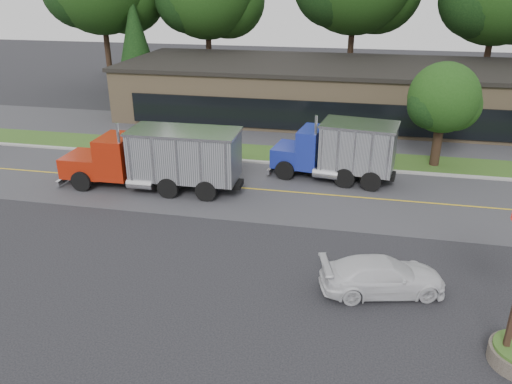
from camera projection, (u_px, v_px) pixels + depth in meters
ground at (208, 279)px, 19.18m from camera, size 140.00×140.00×0.00m
road at (256, 189)px, 27.27m from camera, size 60.00×8.00×0.02m
center_line at (256, 189)px, 27.27m from camera, size 60.00×0.12×0.01m
curb at (269, 164)px, 31.05m from camera, size 60.00×0.30×0.12m
grass_verge at (274, 154)px, 32.67m from camera, size 60.00×3.40×0.03m
far_parking at (286, 133)px, 37.17m from camera, size 60.00×7.00×0.02m
strip_mall at (321, 91)px, 41.40m from camera, size 32.00×12.00×4.00m
evergreen_left at (135, 41)px, 47.09m from camera, size 4.16×4.16×9.44m
tree_verge at (444, 101)px, 29.26m from camera, size 4.39×4.14×6.27m
dump_truck_red at (161, 157)px, 26.68m from camera, size 9.96×2.77×3.36m
dump_truck_blue at (341, 149)px, 27.97m from camera, size 7.11×3.57×3.36m
rally_car at (383, 276)px, 18.16m from camera, size 4.86×2.94×1.32m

